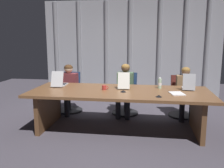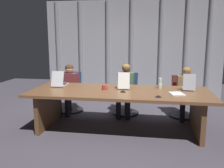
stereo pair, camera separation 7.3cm
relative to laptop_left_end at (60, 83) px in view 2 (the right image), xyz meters
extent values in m
plane|color=#47424C|center=(1.27, -0.29, -0.82)|extent=(10.53, 10.53, 0.00)
cube|color=brown|center=(1.27, -0.29, -0.09)|extent=(3.32, 1.30, 0.05)
cube|color=black|center=(1.27, -0.29, -0.15)|extent=(2.82, 0.10, 0.06)
cube|color=brown|center=(-0.14, -0.29, -0.47)|extent=(0.08, 1.10, 0.71)
cube|color=brown|center=(2.68, -0.29, -0.47)|extent=(0.08, 1.10, 0.71)
cube|color=#9999A0|center=(1.27, 2.34, 0.56)|extent=(4.96, 0.10, 2.76)
cylinder|color=gray|center=(-0.92, 2.29, 0.56)|extent=(0.12, 0.12, 2.71)
cylinder|color=gray|center=(-0.22, 2.29, 0.56)|extent=(0.12, 0.12, 2.71)
cylinder|color=gray|center=(0.58, 2.29, 0.56)|extent=(0.12, 0.12, 2.71)
cylinder|color=gray|center=(1.25, 2.29, 0.56)|extent=(0.12, 0.12, 2.71)
cylinder|color=gray|center=(2.06, 2.29, 0.56)|extent=(0.12, 0.12, 2.71)
cylinder|color=gray|center=(2.74, 2.29, 0.56)|extent=(0.12, 0.12, 2.71)
cylinder|color=gray|center=(3.33, 2.29, 0.56)|extent=(0.12, 0.12, 2.71)
cube|color=#BCBCC1|center=(0.00, 0.07, -0.05)|extent=(0.26, 0.35, 0.02)
cube|color=black|center=(-0.01, 0.10, -0.04)|extent=(0.21, 0.20, 0.00)
cube|color=#BCBCC1|center=(0.01, -0.16, 0.10)|extent=(0.25, 0.15, 0.30)
cube|color=black|center=(0.01, -0.15, 0.11)|extent=(0.22, 0.13, 0.27)
cube|color=beige|center=(1.31, 0.08, -0.05)|extent=(0.25, 0.36, 0.02)
cube|color=black|center=(1.31, 0.11, -0.04)|extent=(0.21, 0.20, 0.00)
cube|color=beige|center=(1.33, -0.15, 0.11)|extent=(0.23, 0.16, 0.30)
cube|color=black|center=(1.33, -0.15, 0.11)|extent=(0.21, 0.14, 0.27)
cube|color=#A8ADB7|center=(2.55, 0.07, -0.05)|extent=(0.25, 0.34, 0.02)
cube|color=black|center=(2.55, 0.09, -0.04)|extent=(0.20, 0.19, 0.00)
cube|color=#A8ADB7|center=(2.53, -0.12, 0.11)|extent=(0.23, 0.09, 0.30)
cube|color=black|center=(2.53, -0.12, 0.11)|extent=(0.21, 0.07, 0.27)
cube|color=navy|center=(-0.04, 0.73, -0.42)|extent=(0.51, 0.51, 0.08)
cube|color=navy|center=(-0.06, 0.95, -0.14)|extent=(0.44, 0.14, 0.48)
cylinder|color=#262628|center=(-0.04, 0.73, -0.62)|extent=(0.05, 0.05, 0.32)
cylinder|color=black|center=(-0.04, 0.73, -0.80)|extent=(0.60, 0.60, 0.04)
cube|color=navy|center=(1.28, 0.73, -0.42)|extent=(0.55, 0.55, 0.08)
cube|color=navy|center=(1.31, 0.94, -0.13)|extent=(0.44, 0.18, 0.49)
cylinder|color=#262628|center=(1.28, 0.73, -0.62)|extent=(0.05, 0.05, 0.32)
cylinder|color=black|center=(1.28, 0.73, -0.80)|extent=(0.60, 0.60, 0.04)
cube|color=#511E19|center=(2.55, 0.73, -0.42)|extent=(0.55, 0.55, 0.08)
cube|color=#511E19|center=(2.52, 0.94, -0.15)|extent=(0.44, 0.18, 0.46)
cylinder|color=#262628|center=(2.55, 0.73, -0.62)|extent=(0.05, 0.05, 0.32)
cylinder|color=black|center=(2.55, 0.73, -0.80)|extent=(0.60, 0.60, 0.04)
cube|color=brown|center=(-0.04, 0.71, -0.14)|extent=(0.41, 0.26, 0.48)
sphere|color=beige|center=(-0.04, 0.71, 0.20)|extent=(0.20, 0.20, 0.20)
ellipsoid|color=#472D19|center=(-0.04, 0.71, 0.23)|extent=(0.20, 0.20, 0.15)
cylinder|color=brown|center=(0.13, 0.69, -0.09)|extent=(0.08, 0.14, 0.27)
cylinder|color=beige|center=(0.11, 0.48, -0.21)|extent=(0.09, 0.30, 0.06)
cylinder|color=brown|center=(-0.21, 0.72, -0.09)|extent=(0.08, 0.14, 0.27)
cylinder|color=beige|center=(-0.23, 0.51, -0.21)|extent=(0.09, 0.30, 0.06)
cylinder|color=#262833|center=(0.04, 0.50, -0.41)|extent=(0.17, 0.41, 0.13)
cylinder|color=#262833|center=(0.02, 0.32, -0.61)|extent=(0.11, 0.11, 0.42)
cylinder|color=#262833|center=(-0.16, 0.52, -0.41)|extent=(0.17, 0.41, 0.13)
cylinder|color=#262833|center=(-0.18, 0.34, -0.61)|extent=(0.11, 0.11, 0.42)
cube|color=#4C6B4C|center=(1.28, 0.71, -0.12)|extent=(0.36, 0.24, 0.52)
sphere|color=brown|center=(1.28, 0.71, 0.24)|extent=(0.19, 0.19, 0.19)
ellipsoid|color=olive|center=(1.28, 0.71, 0.27)|extent=(0.19, 0.19, 0.14)
cylinder|color=#4C6B4C|center=(1.43, 0.70, -0.05)|extent=(0.08, 0.14, 0.27)
cylinder|color=brown|center=(1.42, 0.49, -0.16)|extent=(0.08, 0.30, 0.06)
cylinder|color=#4C6B4C|center=(1.13, 0.71, -0.05)|extent=(0.08, 0.14, 0.27)
cylinder|color=brown|center=(1.12, 0.50, -0.16)|extent=(0.08, 0.30, 0.06)
cylinder|color=#262833|center=(1.37, 0.50, -0.41)|extent=(0.15, 0.41, 0.13)
cylinder|color=#262833|center=(1.36, 0.32, -0.61)|extent=(0.11, 0.11, 0.42)
cylinder|color=#262833|center=(1.17, 0.51, -0.41)|extent=(0.15, 0.41, 0.13)
cylinder|color=#262833|center=(1.16, 0.33, -0.61)|extent=(0.11, 0.11, 0.42)
cube|color=olive|center=(2.59, 0.71, -0.14)|extent=(0.38, 0.23, 0.48)
sphere|color=#8C6647|center=(2.59, 0.71, 0.20)|extent=(0.18, 0.18, 0.18)
ellipsoid|color=olive|center=(2.59, 0.71, 0.22)|extent=(0.18, 0.18, 0.14)
cylinder|color=olive|center=(2.74, 0.71, -0.09)|extent=(0.07, 0.14, 0.27)
cylinder|color=#8C6647|center=(2.75, 0.50, -0.20)|extent=(0.07, 0.30, 0.06)
cylinder|color=olive|center=(2.43, 0.70, -0.09)|extent=(0.07, 0.14, 0.27)
cylinder|color=#8C6647|center=(2.43, 0.49, -0.20)|extent=(0.07, 0.30, 0.06)
cylinder|color=#262833|center=(2.69, 0.51, -0.41)|extent=(0.14, 0.40, 0.13)
cylinder|color=#262833|center=(2.69, 0.33, -0.61)|extent=(0.11, 0.11, 0.42)
cylinder|color=#262833|center=(2.49, 0.50, -0.41)|extent=(0.14, 0.40, 0.13)
cylinder|color=#262833|center=(2.49, 0.32, -0.61)|extent=(0.11, 0.11, 0.42)
cylinder|color=#ADD1B2|center=(2.01, 0.02, 0.04)|extent=(0.07, 0.07, 0.19)
cylinder|color=white|center=(2.01, 0.02, 0.03)|extent=(0.07, 0.07, 0.06)
cylinder|color=white|center=(2.01, 0.02, 0.14)|extent=(0.04, 0.04, 0.02)
cylinder|color=#B2332D|center=(0.97, -0.26, -0.02)|extent=(0.08, 0.08, 0.09)
torus|color=#B2332D|center=(1.02, -0.26, -0.02)|extent=(0.06, 0.01, 0.06)
cone|color=black|center=(1.34, -0.41, -0.04)|extent=(0.11, 0.11, 0.03)
cone|color=black|center=(1.97, -0.70, -0.04)|extent=(0.11, 0.11, 0.03)
cube|color=silver|center=(2.29, -0.43, -0.05)|extent=(0.28, 0.34, 0.02)
cylinder|color=silver|center=(2.29, -0.57, -0.04)|extent=(0.21, 0.06, 0.01)
camera|label=1|loc=(1.78, -4.73, 0.90)|focal=39.52mm
camera|label=2|loc=(1.85, -4.72, 0.90)|focal=39.52mm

